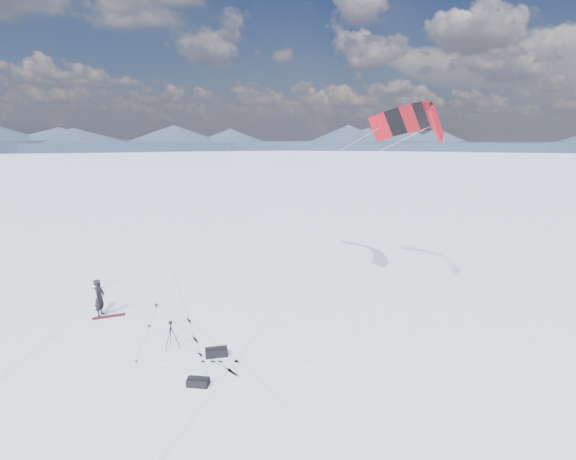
{
  "coord_description": "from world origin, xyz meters",
  "views": [
    {
      "loc": [
        5.57,
        -15.41,
        8.27
      ],
      "look_at": [
        5.71,
        5.13,
        3.81
      ],
      "focal_mm": 26.0,
      "sensor_mm": 36.0,
      "label": 1
    }
  ],
  "objects_px": {
    "tripod": "(171,331)",
    "gear_bag_b": "(198,382)",
    "snowkiter": "(101,316)",
    "snowboard": "(109,316)",
    "gear_bag_a": "(216,352)"
  },
  "relations": [
    {
      "from": "tripod",
      "to": "gear_bag_b",
      "type": "xyz_separation_m",
      "value": [
        1.61,
        -2.68,
        -0.6
      ]
    },
    {
      "from": "snowkiter",
      "to": "tripod",
      "type": "bearing_deg",
      "value": -128.54
    },
    {
      "from": "snowboard",
      "to": "tripod",
      "type": "xyz_separation_m",
      "value": [
        3.82,
        -3.05,
        0.73
      ]
    },
    {
      "from": "snowkiter",
      "to": "gear_bag_b",
      "type": "relative_size",
      "value": 2.34
    },
    {
      "from": "snowboard",
      "to": "tripod",
      "type": "distance_m",
      "value": 4.94
    },
    {
      "from": "snowkiter",
      "to": "gear_bag_b",
      "type": "xyz_separation_m",
      "value": [
        5.86,
        -5.88,
        0.15
      ]
    },
    {
      "from": "gear_bag_b",
      "to": "tripod",
      "type": "bearing_deg",
      "value": 128.4
    },
    {
      "from": "gear_bag_a",
      "to": "snowboard",
      "type": "bearing_deg",
      "value": 134.22
    },
    {
      "from": "snowkiter",
      "to": "gear_bag_a",
      "type": "xyz_separation_m",
      "value": [
        6.16,
        -3.87,
        0.17
      ]
    },
    {
      "from": "gear_bag_a",
      "to": "gear_bag_b",
      "type": "relative_size",
      "value": 1.18
    },
    {
      "from": "gear_bag_a",
      "to": "gear_bag_b",
      "type": "distance_m",
      "value": 2.03
    },
    {
      "from": "snowboard",
      "to": "gear_bag_a",
      "type": "distance_m",
      "value": 6.83
    },
    {
      "from": "snowkiter",
      "to": "gear_bag_a",
      "type": "height_order",
      "value": "snowkiter"
    },
    {
      "from": "tripod",
      "to": "gear_bag_b",
      "type": "height_order",
      "value": "tripod"
    },
    {
      "from": "gear_bag_a",
      "to": "gear_bag_b",
      "type": "bearing_deg",
      "value": -111.45
    }
  ]
}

